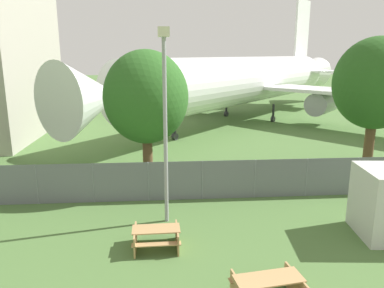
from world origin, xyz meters
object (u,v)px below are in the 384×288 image
(airplane, at_px, (244,81))
(tree_left_of_cabin, at_px, (146,98))
(picnic_bench_open_grass, at_px, (156,236))
(picnic_bench_near_cabin, at_px, (268,287))
(tree_near_hangar, at_px, (376,84))

(airplane, xyz_separation_m, tree_left_of_cabin, (-9.16, -18.99, 0.54))
(tree_left_of_cabin, bearing_deg, picnic_bench_open_grass, -85.62)
(airplane, relative_size, picnic_bench_near_cabin, 17.10)
(airplane, distance_m, tree_left_of_cabin, 21.09)
(picnic_bench_open_grass, xyz_separation_m, tree_near_hangar, (12.28, 8.04, 4.68))
(tree_near_hangar, xyz_separation_m, tree_left_of_cabin, (-12.79, -1.32, -0.51))
(tree_near_hangar, distance_m, tree_left_of_cabin, 12.87)
(airplane, relative_size, tree_left_of_cabin, 5.10)
(tree_near_hangar, bearing_deg, picnic_bench_open_grass, -146.78)
(picnic_bench_open_grass, bearing_deg, airplane, 71.40)
(picnic_bench_near_cabin, xyz_separation_m, tree_left_of_cabin, (-3.67, 10.00, 4.16))
(picnic_bench_near_cabin, height_order, picnic_bench_open_grass, same)
(picnic_bench_near_cabin, height_order, tree_left_of_cabin, tree_left_of_cabin)
(airplane, xyz_separation_m, picnic_bench_open_grass, (-8.65, -25.71, -3.63))
(picnic_bench_near_cabin, height_order, tree_near_hangar, tree_near_hangar)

